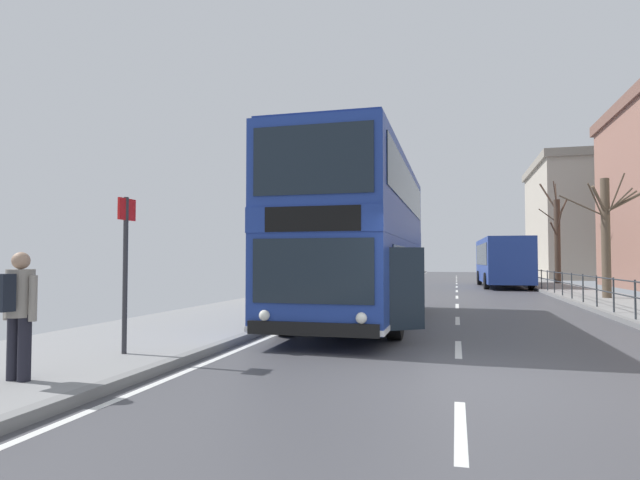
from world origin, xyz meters
name	(u,v)px	position (x,y,z in m)	size (l,w,h in m)	color
ground	(407,374)	(-0.72, 0.00, 0.04)	(15.80, 140.00, 0.20)	#46464B
double_decker_bus_main	(361,237)	(-2.50, 6.39, 2.29)	(3.25, 10.25, 4.37)	navy
background_bus_far_lane	(503,261)	(2.80, 27.11, 1.65)	(2.92, 9.50, 3.00)	navy
pedestrian_railing_far_kerb	(567,280)	(4.45, 16.23, 0.83)	(0.05, 28.87, 1.02)	#2D3338
pedestrian_with_backpack	(17,306)	(-5.41, -2.13, 1.08)	(0.55, 0.55, 1.63)	black
bus_stop_sign_near	(126,257)	(-5.29, -0.07, 1.72)	(0.08, 0.44, 2.56)	#2D2D33
bare_tree_far_00	(557,237)	(6.56, 30.43, 3.21)	(1.97, 2.96, 6.88)	#423328
bare_tree_far_01	(607,233)	(5.94, 16.02, 2.79)	(3.55, 1.45, 4.95)	brown
background_building_02	(609,219)	(13.90, 46.59, 5.53)	(13.50, 15.18, 11.01)	#B2A899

